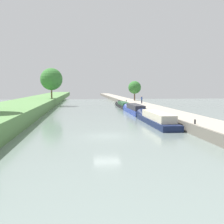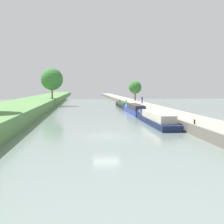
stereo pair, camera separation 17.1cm
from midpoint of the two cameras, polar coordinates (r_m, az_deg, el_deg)
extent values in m
plane|color=slate|center=(26.52, -1.25, -4.95)|extent=(160.00, 160.00, 0.00)
cube|color=#A89E8E|center=(29.39, 20.12, -3.30)|extent=(4.42, 260.00, 0.98)
cube|color=#6B665B|center=(28.43, 15.90, -3.41)|extent=(0.25, 260.00, 1.03)
cube|color=#141E42|center=(35.27, 8.87, -1.92)|extent=(2.19, 13.25, 0.68)
cube|color=beige|center=(34.55, 9.17, -0.77)|extent=(1.80, 9.27, 0.89)
cone|color=#141E42|center=(42.29, 6.28, -0.72)|extent=(2.08, 1.31, 2.08)
cube|color=#283D93|center=(49.24, 4.54, 0.15)|extent=(2.06, 12.24, 0.74)
cube|color=#333338|center=(48.58, 4.68, 1.04)|extent=(1.69, 8.57, 0.88)
cone|color=#283D93|center=(55.85, 3.23, 0.75)|extent=(1.96, 1.24, 1.96)
cube|color=black|center=(62.87, 2.26, 1.21)|extent=(1.97, 12.75, 0.65)
cube|color=#234C2D|center=(62.20, 2.35, 1.74)|extent=(1.61, 8.92, 0.60)
cone|color=black|center=(69.75, 1.41, 1.60)|extent=(1.87, 1.18, 1.87)
cylinder|color=brown|center=(75.10, 4.56, 3.33)|extent=(0.33, 0.33, 2.59)
sphere|color=#33702D|center=(75.06, 4.58, 5.03)|extent=(3.40, 3.40, 3.40)
cylinder|color=brown|center=(69.28, -12.30, 4.04)|extent=(0.36, 0.36, 3.19)
sphere|color=#387533|center=(69.30, -12.35, 6.57)|extent=(5.34, 5.34, 5.34)
cylinder|color=#282D42|center=(62.36, 6.00, 2.13)|extent=(0.26, 0.26, 0.82)
cylinder|color=#28428E|center=(62.33, 6.00, 2.80)|extent=(0.34, 0.34, 0.62)
sphere|color=tan|center=(62.31, 6.00, 3.18)|extent=(0.22, 0.22, 0.22)
cylinder|color=black|center=(28.85, 16.42, -1.92)|extent=(0.16, 0.16, 0.45)
cylinder|color=black|center=(69.72, 2.86, 2.32)|extent=(0.16, 0.16, 0.45)
camera|label=1|loc=(0.09, -90.12, -0.01)|focal=44.77mm
camera|label=2|loc=(0.09, 89.88, 0.01)|focal=44.77mm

